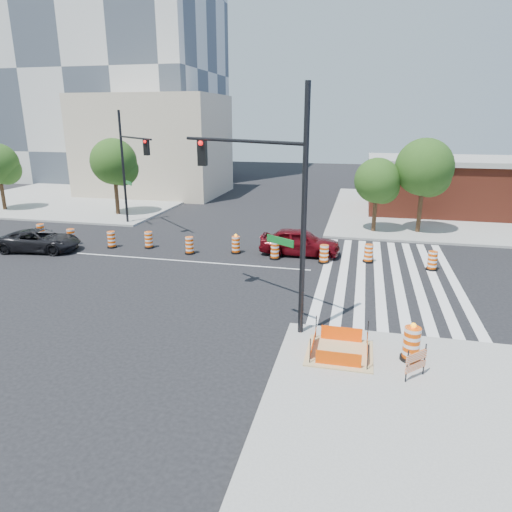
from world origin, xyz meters
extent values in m
plane|color=black|center=(0.00, 0.00, 0.00)|extent=(120.00, 120.00, 0.00)
cube|color=gray|center=(18.00, 18.00, 0.07)|extent=(22.00, 22.00, 0.15)
cube|color=gray|center=(-18.00, 18.00, 0.07)|extent=(22.00, 22.00, 0.15)
cube|color=silver|center=(7.80, 0.00, 0.01)|extent=(0.45, 13.50, 0.01)
cube|color=silver|center=(8.70, 0.00, 0.01)|extent=(0.45, 13.50, 0.01)
cube|color=silver|center=(9.60, 0.00, 0.01)|extent=(0.45, 13.50, 0.01)
cube|color=silver|center=(10.50, 0.00, 0.01)|extent=(0.45, 13.50, 0.01)
cube|color=silver|center=(11.40, 0.00, 0.01)|extent=(0.45, 13.50, 0.01)
cube|color=silver|center=(12.30, 0.00, 0.01)|extent=(0.45, 13.50, 0.01)
cube|color=silver|center=(13.20, 0.00, 0.01)|extent=(0.45, 13.50, 0.01)
cube|color=silver|center=(14.10, 0.00, 0.01)|extent=(0.45, 13.50, 0.01)
cube|color=silver|center=(0.00, 0.00, 0.01)|extent=(14.00, 0.12, 0.01)
cube|color=tan|center=(9.00, -9.00, 0.17)|extent=(2.20, 2.20, 0.05)
cube|color=#FF4C05|center=(9.00, -9.90, 0.43)|extent=(1.44, 0.02, 0.55)
cube|color=#FF4C05|center=(9.00, -8.10, 0.43)|extent=(1.44, 0.02, 0.55)
cube|color=#FF4C05|center=(8.10, -9.00, 0.43)|extent=(0.02, 1.44, 0.55)
cube|color=#FF4C05|center=(9.90, -9.00, 0.43)|extent=(0.02, 1.44, 0.55)
cylinder|color=black|center=(8.10, -9.90, 0.60)|extent=(0.04, 0.04, 0.90)
cylinder|color=black|center=(9.90, -9.90, 0.60)|extent=(0.04, 0.04, 0.90)
cylinder|color=black|center=(8.10, -8.10, 0.60)|extent=(0.04, 0.04, 0.90)
cylinder|color=black|center=(9.90, -8.10, 0.60)|extent=(0.04, 0.04, 0.90)
cube|color=maroon|center=(18.00, 18.00, 2.10)|extent=(16.00, 8.00, 4.20)
cube|color=gray|center=(18.00, 18.00, 4.40)|extent=(16.50, 8.50, 0.40)
cube|color=#C4B195|center=(-12.00, 22.00, 5.00)|extent=(14.00, 10.00, 10.00)
imported|color=#52070D|center=(6.01, 2.71, 0.79)|extent=(4.67, 1.89, 1.59)
imported|color=black|center=(-9.45, -0.05, 0.66)|extent=(4.99, 2.80, 1.32)
cylinder|color=black|center=(7.49, -7.66, 4.52)|extent=(0.20, 0.20, 8.75)
cylinder|color=black|center=(4.73, -5.89, 6.93)|extent=(5.59, 3.65, 0.13)
cube|color=black|center=(2.79, -4.65, 6.38)|extent=(0.35, 0.31, 1.09)
sphere|color=#FF0C0C|center=(2.79, -4.83, 6.77)|extent=(0.20, 0.20, 0.20)
cube|color=#0C591E|center=(6.57, -7.07, 3.43)|extent=(1.13, 0.75, 0.27)
cylinder|color=black|center=(-7.96, 8.00, 4.23)|extent=(0.18, 0.18, 8.16)
cylinder|color=black|center=(-5.75, 5.88, 6.47)|extent=(4.51, 4.32, 0.12)
cube|color=black|center=(-4.20, 4.40, 5.96)|extent=(0.33, 0.29, 1.02)
sphere|color=#FF0C0C|center=(-4.20, 4.22, 6.32)|extent=(0.18, 0.18, 0.18)
cube|color=#0C591E|center=(-7.23, 7.29, 3.21)|extent=(0.91, 0.88, 0.25)
cylinder|color=black|center=(11.27, -8.87, 0.21)|extent=(0.67, 0.67, 0.11)
cylinder|color=#E74B04|center=(11.27, -8.87, 0.76)|extent=(0.54, 0.54, 1.06)
sphere|color=#FF990C|center=(11.27, -8.87, 1.38)|extent=(0.18, 0.18, 0.18)
cube|color=#E74B04|center=(11.31, -10.00, 0.88)|extent=(0.66, 0.66, 0.29)
cube|color=#E74B04|center=(11.31, -10.00, 0.55)|extent=(0.66, 0.66, 0.23)
cylinder|color=black|center=(11.03, -10.29, 0.67)|extent=(0.04, 0.04, 1.05)
cylinder|color=black|center=(11.59, -9.72, 0.67)|extent=(0.04, 0.04, 1.05)
cylinder|color=#382314|center=(-20.77, 10.06, 1.81)|extent=(0.31, 0.31, 3.61)
sphere|color=#204413|center=(-20.29, 10.35, 3.50)|extent=(2.48, 2.48, 2.48)
cylinder|color=#382314|center=(-10.19, 10.54, 1.96)|extent=(0.32, 0.32, 3.91)
sphere|color=#204413|center=(-10.19, 10.54, 4.40)|extent=(3.67, 3.67, 3.67)
sphere|color=#204413|center=(-9.69, 10.84, 3.79)|extent=(2.69, 2.69, 2.69)
sphere|color=#204413|center=(-10.60, 10.34, 4.04)|extent=(2.45, 2.45, 2.45)
cylinder|color=#382314|center=(10.32, 9.22, 1.63)|extent=(0.28, 0.28, 3.27)
sphere|color=#204413|center=(10.32, 9.22, 3.68)|extent=(3.06, 3.06, 3.06)
sphere|color=#204413|center=(10.76, 9.49, 3.17)|extent=(2.25, 2.25, 2.25)
sphere|color=#204413|center=(9.96, 9.05, 3.37)|extent=(2.04, 2.04, 2.04)
cylinder|color=#382314|center=(13.33, 9.67, 2.05)|extent=(0.30, 0.30, 4.09)
sphere|color=#204413|center=(13.33, 9.67, 4.60)|extent=(3.83, 3.83, 3.83)
sphere|color=#204413|center=(13.79, 9.95, 3.96)|extent=(2.81, 2.81, 2.81)
sphere|color=#204413|center=(12.95, 9.48, 4.22)|extent=(2.56, 2.56, 2.56)
cylinder|color=black|center=(-11.25, 2.39, 0.05)|extent=(0.60, 0.60, 0.10)
cylinder|color=#E74B04|center=(-11.25, 2.39, 0.55)|extent=(0.48, 0.48, 0.95)
cylinder|color=black|center=(-8.43, 1.60, 0.05)|extent=(0.60, 0.60, 0.10)
cylinder|color=#E74B04|center=(-8.43, 1.60, 0.55)|extent=(0.48, 0.48, 0.95)
cylinder|color=black|center=(-5.60, 1.60, 0.05)|extent=(0.60, 0.60, 0.10)
cylinder|color=#E74B04|center=(-5.60, 1.60, 0.55)|extent=(0.48, 0.48, 0.95)
cylinder|color=black|center=(-3.31, 2.06, 0.05)|extent=(0.60, 0.60, 0.10)
cylinder|color=#E74B04|center=(-3.31, 2.06, 0.55)|extent=(0.48, 0.48, 0.95)
cylinder|color=black|center=(-0.39, 1.44, 0.05)|extent=(0.60, 0.60, 0.10)
cylinder|color=#E74B04|center=(-0.39, 1.44, 0.55)|extent=(0.48, 0.48, 0.95)
cylinder|color=black|center=(2.26, 2.19, 0.05)|extent=(0.60, 0.60, 0.10)
cylinder|color=#E74B04|center=(2.26, 2.19, 0.55)|extent=(0.48, 0.48, 0.95)
sphere|color=#FF990C|center=(2.26, 2.19, 1.10)|extent=(0.16, 0.16, 0.16)
cylinder|color=black|center=(4.75, 1.56, 0.05)|extent=(0.60, 0.60, 0.10)
cylinder|color=#E74B04|center=(4.75, 1.56, 0.55)|extent=(0.48, 0.48, 0.95)
cylinder|color=black|center=(7.55, 1.45, 0.05)|extent=(0.60, 0.60, 0.10)
cylinder|color=#E74B04|center=(7.55, 1.45, 0.55)|extent=(0.48, 0.48, 0.95)
cylinder|color=black|center=(9.95, 2.15, 0.05)|extent=(0.60, 0.60, 0.10)
cylinder|color=#E74B04|center=(9.95, 2.15, 0.55)|extent=(0.48, 0.48, 0.95)
cylinder|color=black|center=(13.24, 1.51, 0.05)|extent=(0.60, 0.60, 0.10)
cylinder|color=#E74B04|center=(13.24, 1.51, 0.55)|extent=(0.48, 0.48, 0.95)
camera|label=1|loc=(9.39, -23.01, 7.76)|focal=32.00mm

